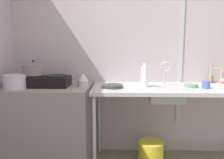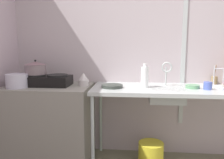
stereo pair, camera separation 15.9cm
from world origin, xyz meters
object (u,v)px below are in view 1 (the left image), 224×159
stove (45,81)px  utensil_jar (210,79)px  bucket_on_floor (151,153)px  pot_beside_stove (15,82)px  percolator (83,80)px  small_bowl_on_drainboard (191,86)px  cup_by_rack (206,85)px  bottle_by_sink (145,77)px  frying_pan (112,86)px  faucet (165,69)px  sink_basin (166,94)px  pot_on_left_burner (34,68)px

stove → utensil_jar: bearing=7.9°
bucket_on_floor → pot_beside_stove: bearing=-174.7°
percolator → small_bowl_on_drainboard: 1.19m
small_bowl_on_drainboard → bucket_on_floor: small_bowl_on_drainboard is taller
cup_by_rack → bottle_by_sink: bottle_by_sink is taller
small_bowl_on_drainboard → frying_pan: bearing=-176.8°
faucet → bucket_on_floor: bearing=-142.6°
sink_basin → bottle_by_sink: 0.30m
pot_beside_stove → utensil_jar: 2.24m
frying_pan → pot_on_left_burner: bearing=176.4°
percolator → utensil_jar: 1.53m
sink_basin → utensil_jar: utensil_jar is taller
cup_by_rack → pot_on_left_burner: bearing=177.9°
pot_beside_stove → utensil_jar: size_ratio=1.00×
frying_pan → bottle_by_sink: bottle_by_sink is taller
pot_beside_stove → faucet: (1.62, 0.26, 0.11)m
stove → small_bowl_on_drainboard: stove is taller
stove → pot_on_left_burner: pot_on_left_burner is taller
pot_on_left_burner → frying_pan: (0.88, -0.06, -0.18)m
pot_beside_stove → cup_by_rack: 2.02m
utensil_jar → percolator: bearing=-170.9°
sink_basin → frying_pan: 0.59m
pot_on_left_burner → small_bowl_on_drainboard: pot_on_left_burner is taller
small_bowl_on_drainboard → bottle_by_sink: bearing=-178.3°
sink_basin → faucet: 0.30m
pot_beside_stove → percolator: 0.71m
cup_by_rack → faucet: bearing=156.7°
pot_beside_stove → faucet: 1.64m
sink_basin → cup_by_rack: bearing=-3.9°
pot_on_left_burner → bucket_on_floor: size_ratio=0.85×
stove → frying_pan: 0.75m
pot_beside_stove → sink_basin: size_ratio=0.63×
percolator → cup_by_rack: 1.33m
pot_on_left_burner → bucket_on_floor: 1.63m
stove → sink_basin: 1.34m
bottle_by_sink → frying_pan: bearing=-174.5°
pot_on_left_burner → pot_beside_stove: (-0.15, -0.15, -0.13)m
bucket_on_floor → faucet: bearing=37.4°
stove → percolator: bearing=3.8°
stove → small_bowl_on_drainboard: bearing=-0.2°
sink_basin → frying_pan: size_ratio=1.60×
utensil_jar → bucket_on_floor: size_ratio=0.82×
stove → percolator: size_ratio=3.60×
pot_beside_stove → cup_by_rack: pot_beside_stove is taller
small_bowl_on_drainboard → cup_by_rack: bearing=-24.5°
pot_beside_stove → frying_pan: pot_beside_stove is taller
faucet → cup_by_rack: faucet is taller
stove → pot_beside_stove: bearing=-150.5°
cup_by_rack → stove: bearing=177.7°
faucet → percolator: bearing=-175.4°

